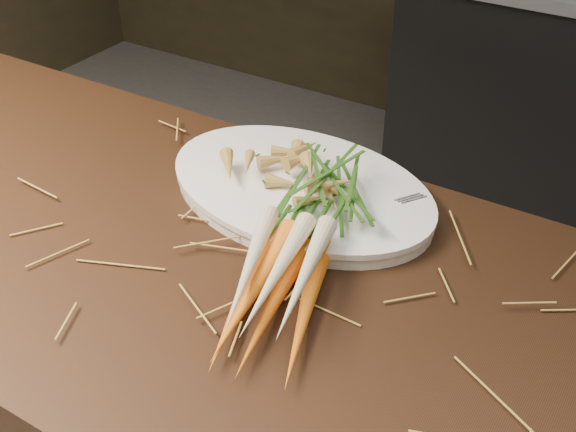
# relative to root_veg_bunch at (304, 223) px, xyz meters

# --- Properties ---
(straw_bedding) EXTENTS (1.40, 0.60, 0.02)m
(straw_bedding) POSITION_rel_root_veg_bunch_xyz_m (0.08, -0.09, -0.04)
(straw_bedding) COLOR #A57C2E
(straw_bedding) RESTS_ON main_counter
(root_veg_bunch) EXTENTS (0.28, 0.51, 0.09)m
(root_veg_bunch) POSITION_rel_root_veg_bunch_xyz_m (0.00, 0.00, 0.00)
(root_veg_bunch) COLOR #E25204
(root_veg_bunch) RESTS_ON main_counter
(serving_platter) EXTENTS (0.50, 0.36, 0.02)m
(serving_platter) POSITION_rel_root_veg_bunch_xyz_m (-0.07, 0.11, -0.03)
(serving_platter) COLOR white
(serving_platter) RESTS_ON main_counter
(roasted_veg_heap) EXTENTS (0.24, 0.19, 0.05)m
(roasted_veg_heap) POSITION_rel_root_veg_bunch_xyz_m (-0.07, 0.11, 0.01)
(roasted_veg_heap) COLOR #A48432
(roasted_veg_heap) RESTS_ON serving_platter
(serving_fork) EXTENTS (0.11, 0.15, 0.00)m
(serving_fork) POSITION_rel_root_veg_bunch_xyz_m (0.09, 0.07, -0.02)
(serving_fork) COLOR silver
(serving_fork) RESTS_ON serving_platter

